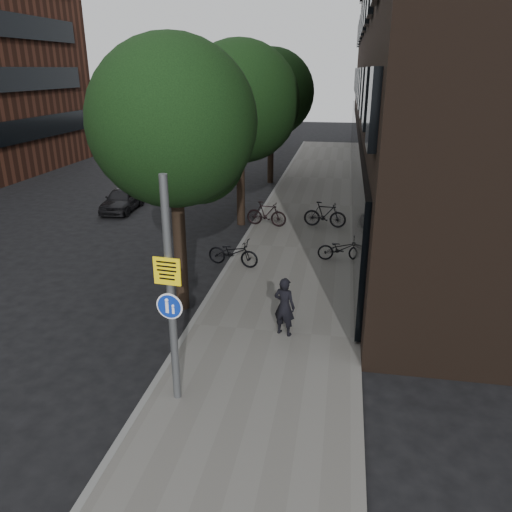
% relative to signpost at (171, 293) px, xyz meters
% --- Properties ---
extents(ground, '(120.00, 120.00, 0.00)m').
position_rel_signpost_xyz_m(ground, '(1.35, -0.21, -2.51)').
color(ground, black).
rests_on(ground, ground).
extents(sidewalk, '(4.50, 60.00, 0.12)m').
position_rel_signpost_xyz_m(sidewalk, '(1.60, 9.79, -2.45)').
color(sidewalk, '#63615C').
rests_on(sidewalk, ground).
extents(curb_edge, '(0.15, 60.00, 0.13)m').
position_rel_signpost_xyz_m(curb_edge, '(-0.65, 9.79, -2.44)').
color(curb_edge, slate).
rests_on(curb_edge, ground).
extents(building_right_dark_brick, '(12.00, 40.00, 18.00)m').
position_rel_signpost_xyz_m(building_right_dark_brick, '(9.85, 21.79, 6.49)').
color(building_right_dark_brick, black).
rests_on(building_right_dark_brick, ground).
extents(street_tree_near, '(4.40, 4.40, 7.50)m').
position_rel_signpost_xyz_m(street_tree_near, '(-1.18, 4.43, 2.60)').
color(street_tree_near, black).
rests_on(street_tree_near, ground).
extents(street_tree_mid, '(5.00, 5.00, 7.80)m').
position_rel_signpost_xyz_m(street_tree_mid, '(-1.18, 12.93, 2.60)').
color(street_tree_mid, black).
rests_on(street_tree_mid, ground).
extents(street_tree_far, '(5.00, 5.00, 7.80)m').
position_rel_signpost_xyz_m(street_tree_far, '(-1.18, 21.93, 2.60)').
color(street_tree_far, black).
rests_on(street_tree_far, ground).
extents(signpost, '(0.55, 0.16, 4.73)m').
position_rel_signpost_xyz_m(signpost, '(0.00, 0.00, 0.00)').
color(signpost, '#595B5E').
rests_on(signpost, sidewalk).
extents(pedestrian, '(0.67, 0.55, 1.58)m').
position_rel_signpost_xyz_m(pedestrian, '(1.89, 3.02, -1.60)').
color(pedestrian, black).
rests_on(pedestrian, sidewalk).
extents(parked_bike_facade_near, '(1.72, 0.73, 0.88)m').
position_rel_signpost_xyz_m(parked_bike_facade_near, '(3.26, 8.69, -1.95)').
color(parked_bike_facade_near, black).
rests_on(parked_bike_facade_near, sidewalk).
extents(parked_bike_facade_far, '(1.89, 0.71, 1.11)m').
position_rel_signpost_xyz_m(parked_bike_facade_far, '(2.49, 12.69, -1.84)').
color(parked_bike_facade_far, black).
rests_on(parked_bike_facade_far, sidewalk).
extents(parked_bike_curb_near, '(1.93, 0.95, 0.97)m').
position_rel_signpost_xyz_m(parked_bike_curb_near, '(-0.45, 7.52, -1.90)').
color(parked_bike_curb_near, black).
rests_on(parked_bike_curb_near, sidewalk).
extents(parked_bike_curb_far, '(1.85, 0.76, 1.08)m').
position_rel_signpost_xyz_m(parked_bike_curb_far, '(-0.03, 12.42, -1.85)').
color(parked_bike_curb_far, black).
rests_on(parked_bike_curb_far, sidewalk).
extents(parked_car_near, '(1.54, 3.49, 1.17)m').
position_rel_signpost_xyz_m(parked_car_near, '(-7.48, 14.08, -1.93)').
color(parked_car_near, black).
rests_on(parked_car_near, ground).
extents(parked_car_mid, '(1.37, 3.80, 1.24)m').
position_rel_signpost_xyz_m(parked_car_mid, '(-6.94, 19.68, -1.89)').
color(parked_car_mid, '#542218').
rests_on(parked_car_mid, ground).
extents(parked_car_far, '(2.16, 4.19, 1.16)m').
position_rel_signpost_xyz_m(parked_car_far, '(-7.01, 29.37, -1.93)').
color(parked_car_far, black).
rests_on(parked_car_far, ground).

